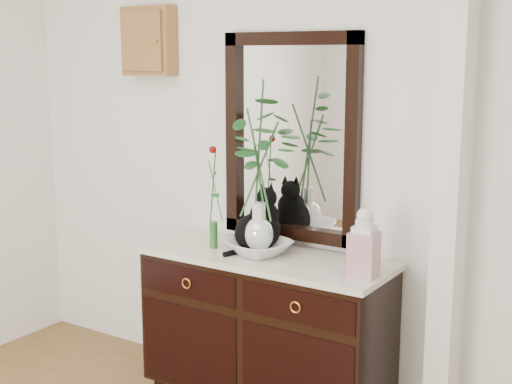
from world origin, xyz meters
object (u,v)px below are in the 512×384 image
Objects in this scene: ginger_jar at (364,241)px; lotus_bowl at (259,248)px; sideboard at (266,324)px; cat at (258,219)px.

lotus_bowl is at bearing 176.73° from ginger_jar.
ginger_jar is at bearing -3.27° from lotus_bowl.
lotus_bowl is (-0.04, -0.02, 0.41)m from sideboard.
sideboard is 0.79m from ginger_jar.
cat is 0.16m from lotus_bowl.
sideboard is 0.42m from lotus_bowl.
cat is 1.00× the size of ginger_jar.
lotus_bowl is (0.06, -0.08, -0.13)m from cat.
sideboard is at bearing 27.58° from lotus_bowl.
ginger_jar reaches higher than sideboard.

